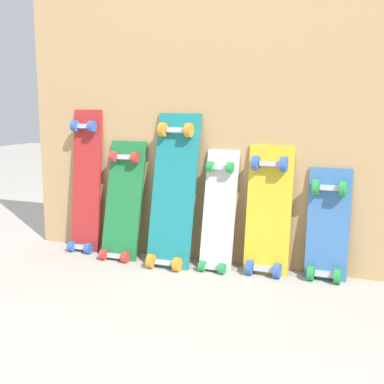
% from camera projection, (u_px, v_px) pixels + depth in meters
% --- Properties ---
extents(ground_plane, '(12.00, 12.00, 0.00)m').
position_uv_depth(ground_plane, '(197.00, 262.00, 2.60)').
color(ground_plane, '#B2AAA0').
extents(plywood_wall_panel, '(1.98, 0.04, 1.42)m').
position_uv_depth(plywood_wall_panel, '(202.00, 123.00, 2.54)').
color(plywood_wall_panel, tan).
rests_on(plywood_wall_panel, ground).
extents(skateboard_red, '(0.17, 0.16, 0.84)m').
position_uv_depth(skateboard_red, '(85.00, 187.00, 2.77)').
color(skateboard_red, '#B22626').
rests_on(skateboard_red, ground).
extents(skateboard_green, '(0.21, 0.22, 0.68)m').
position_uv_depth(skateboard_green, '(123.00, 207.00, 2.66)').
color(skateboard_green, '#1E7238').
rests_on(skateboard_green, ground).
extents(skateboard_teal, '(0.23, 0.26, 0.82)m').
position_uv_depth(skateboard_teal, '(173.00, 196.00, 2.53)').
color(skateboard_teal, '#197A7F').
rests_on(skateboard_teal, ground).
extents(skateboard_white, '(0.16, 0.20, 0.65)m').
position_uv_depth(skateboard_white, '(218.00, 217.00, 2.48)').
color(skateboard_white, silver).
rests_on(skateboard_white, ground).
extents(skateboard_yellow, '(0.22, 0.17, 0.67)m').
position_uv_depth(skateboard_yellow, '(268.00, 216.00, 2.41)').
color(skateboard_yellow, gold).
rests_on(skateboard_yellow, ground).
extents(skateboard_blue, '(0.19, 0.14, 0.58)m').
position_uv_depth(skateboard_blue, '(327.00, 231.00, 2.32)').
color(skateboard_blue, '#386BAD').
rests_on(skateboard_blue, ground).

